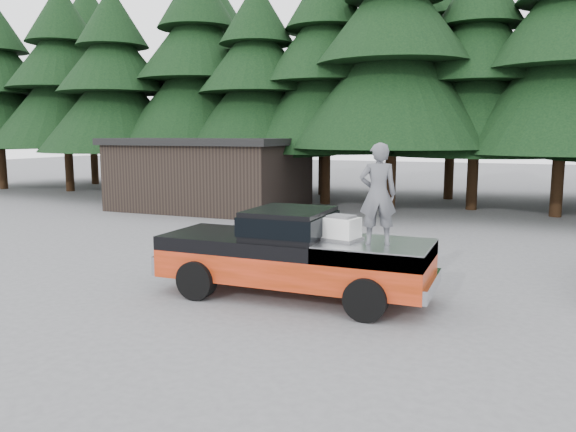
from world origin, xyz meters
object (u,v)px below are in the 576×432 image
at_px(pickup_truck, 294,267).
at_px(man_on_bed, 378,194).
at_px(air_compressor, 341,229).
at_px(utility_building, 212,173).

height_order(pickup_truck, man_on_bed, man_on_bed).
distance_m(air_compressor, man_on_bed, 1.11).
xyz_separation_m(air_compressor, utility_building, (-10.12, 12.24, 0.11)).
xyz_separation_m(air_compressor, man_on_bed, (0.78, -0.13, 0.78)).
bearing_deg(utility_building, pickup_truck, -53.44).
bearing_deg(man_on_bed, air_compressor, -29.35).
relative_size(man_on_bed, utility_building, 0.24).
bearing_deg(utility_building, man_on_bed, -48.61).
bearing_deg(air_compressor, utility_building, 142.10).
bearing_deg(air_compressor, pickup_truck, -169.06).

